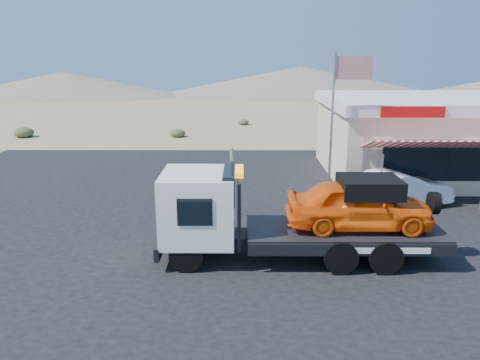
{
  "coord_description": "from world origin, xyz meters",
  "views": [
    {
      "loc": [
        1.08,
        -14.29,
        5.93
      ],
      "look_at": [
        1.01,
        2.17,
        1.5
      ],
      "focal_mm": 35.0,
      "sensor_mm": 36.0,
      "label": 1
    }
  ],
  "objects_px": {
    "white_sedan": "(396,190)",
    "jerky_store": "(430,136)",
    "flagpole": "(338,110)",
    "tow_truck": "(293,211)"
  },
  "relations": [
    {
      "from": "flagpole",
      "to": "tow_truck",
      "type": "bearing_deg",
      "value": -112.12
    },
    {
      "from": "jerky_store",
      "to": "flagpole",
      "type": "distance_m",
      "value": 7.36
    },
    {
      "from": "white_sedan",
      "to": "flagpole",
      "type": "relative_size",
      "value": 0.74
    },
    {
      "from": "white_sedan",
      "to": "jerky_store",
      "type": "relative_size",
      "value": 0.43
    },
    {
      "from": "white_sedan",
      "to": "flagpole",
      "type": "bearing_deg",
      "value": 46.82
    },
    {
      "from": "white_sedan",
      "to": "jerky_store",
      "type": "bearing_deg",
      "value": -50.21
    },
    {
      "from": "white_sedan",
      "to": "jerky_store",
      "type": "xyz_separation_m",
      "value": [
        3.3,
        5.48,
        1.24
      ]
    },
    {
      "from": "tow_truck",
      "to": "jerky_store",
      "type": "height_order",
      "value": "jerky_store"
    },
    {
      "from": "white_sedan",
      "to": "jerky_store",
      "type": "height_order",
      "value": "jerky_store"
    },
    {
      "from": "tow_truck",
      "to": "flagpole",
      "type": "xyz_separation_m",
      "value": [
        2.35,
        5.78,
        2.29
      ]
    }
  ]
}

